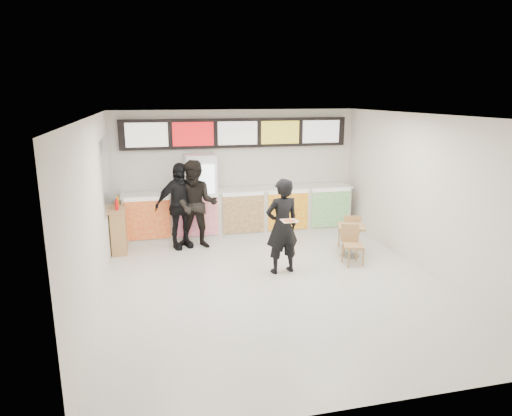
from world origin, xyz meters
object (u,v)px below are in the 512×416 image
object	(u,v)px
drinks_fridge	(202,196)
customer_mid	(179,206)
customer_main	(282,226)
customer_left	(196,205)
service_counter	(240,212)
cafe_table	(351,235)
condiment_ledge	(119,229)

from	to	relation	value
drinks_fridge	customer_mid	size ratio (longest dim) A/B	1.04
customer_main	customer_left	size ratio (longest dim) A/B	0.93
customer_left	service_counter	bearing A→B (deg)	46.96
service_counter	customer_left	xyz separation A→B (m)	(-1.14, -0.73, 0.41)
service_counter	cafe_table	world-z (taller)	service_counter
customer_main	cafe_table	world-z (taller)	customer_main
drinks_fridge	customer_left	bearing A→B (deg)	-105.18
drinks_fridge	customer_mid	distance (m)	0.88
drinks_fridge	customer_mid	xyz separation A→B (m)	(-0.57, -0.67, -0.04)
customer_main	cafe_table	xyz separation A→B (m)	(1.67, 0.51, -0.45)
customer_main	customer_left	xyz separation A→B (m)	(-1.42, 1.86, 0.07)
service_counter	customer_mid	world-z (taller)	customer_mid
customer_main	cafe_table	bearing A→B (deg)	-172.73
customer_mid	drinks_fridge	bearing A→B (deg)	29.63
customer_main	customer_left	bearing A→B (deg)	-62.44
cafe_table	service_counter	bearing A→B (deg)	152.44
service_counter	drinks_fridge	size ratio (longest dim) A/B	2.78
drinks_fridge	customer_left	distance (m)	0.77
service_counter	customer_main	xyz separation A→B (m)	(0.28, -2.59, 0.35)
customer_mid	condiment_ledge	distance (m)	1.40
customer_left	condiment_ledge	bearing A→B (deg)	-171.25
cafe_table	condiment_ledge	size ratio (longest dim) A/B	1.23
condiment_ledge	service_counter	bearing A→B (deg)	11.43
condiment_ledge	customer_main	bearing A→B (deg)	-33.10
drinks_fridge	condiment_ledge	world-z (taller)	drinks_fridge
drinks_fridge	customer_left	world-z (taller)	drinks_fridge
drinks_fridge	condiment_ledge	bearing A→B (deg)	-162.72
service_counter	condiment_ledge	distance (m)	2.88
service_counter	cafe_table	xyz separation A→B (m)	(1.95, -2.08, -0.10)
customer_left	customer_mid	xyz separation A→B (m)	(-0.36, 0.08, -0.02)
service_counter	customer_main	size ratio (longest dim) A/B	3.02
drinks_fridge	cafe_table	bearing A→B (deg)	-35.99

